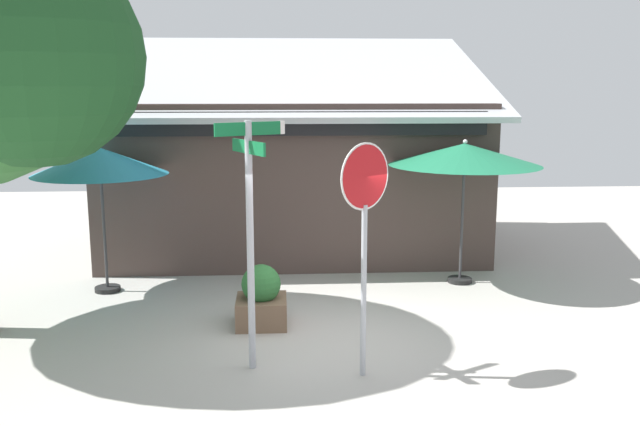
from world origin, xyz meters
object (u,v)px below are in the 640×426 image
object	(u,v)px
stop_sign	(365,214)
sidewalk_planter	(261,299)
street_sign_post	(250,221)
patio_umbrella_forest_green_center	(465,155)
patio_umbrella_teal_left	(100,162)

from	to	relation	value
stop_sign	sidewalk_planter	distance (m)	2.81
street_sign_post	sidewalk_planter	bearing A→B (deg)	87.17
patio_umbrella_forest_green_center	patio_umbrella_teal_left	bearing A→B (deg)	-178.60
stop_sign	patio_umbrella_forest_green_center	size ratio (longest dim) A/B	1.08
street_sign_post	patio_umbrella_teal_left	bearing A→B (deg)	127.72
patio_umbrella_teal_left	street_sign_post	bearing A→B (deg)	-52.28
stop_sign	sidewalk_planter	size ratio (longest dim) A/B	3.11
street_sign_post	patio_umbrella_teal_left	xyz separation A→B (m)	(-2.66, 3.44, 0.35)
patio_umbrella_teal_left	sidewalk_planter	size ratio (longest dim) A/B	2.77
patio_umbrella_teal_left	patio_umbrella_forest_green_center	world-z (taller)	patio_umbrella_forest_green_center
street_sign_post	stop_sign	bearing A→B (deg)	-12.87
stop_sign	patio_umbrella_forest_green_center	xyz separation A→B (m)	(2.27, 3.91, 0.29)
stop_sign	patio_umbrella_forest_green_center	bearing A→B (deg)	59.82
street_sign_post	patio_umbrella_forest_green_center	size ratio (longest dim) A/B	1.17
patio_umbrella_forest_green_center	street_sign_post	bearing A→B (deg)	-135.45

